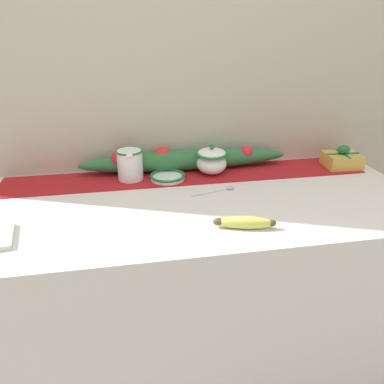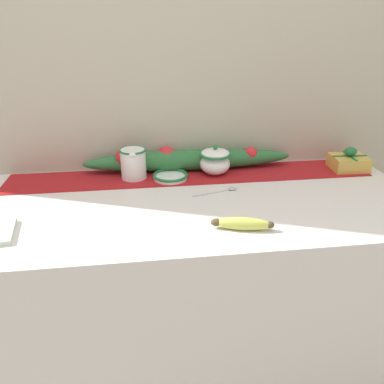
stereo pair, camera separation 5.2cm
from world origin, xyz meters
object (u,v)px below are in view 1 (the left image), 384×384
(small_dish, at_px, (168,177))
(sugar_bowl, at_px, (212,161))
(banana, at_px, (245,222))
(spoon, at_px, (227,189))
(cream_pitcher, at_px, (130,163))
(gift_box, at_px, (342,159))

(small_dish, bearing_deg, sugar_bowl, 9.02)
(small_dish, height_order, banana, banana)
(small_dish, distance_m, banana, 0.45)
(banana, relative_size, spoon, 1.07)
(sugar_bowl, relative_size, small_dish, 0.89)
(sugar_bowl, height_order, banana, sugar_bowl)
(sugar_bowl, distance_m, banana, 0.44)
(cream_pitcher, bearing_deg, spoon, -25.93)
(sugar_bowl, relative_size, banana, 0.66)
(sugar_bowl, bearing_deg, cream_pitcher, 179.71)
(cream_pitcher, bearing_deg, small_dish, -12.20)
(cream_pitcher, xyz_separation_m, gift_box, (0.87, -0.02, -0.03))
(small_dish, bearing_deg, banana, -66.77)
(gift_box, bearing_deg, small_dish, -179.39)
(spoon, bearing_deg, gift_box, -0.68)
(spoon, bearing_deg, sugar_bowl, 81.11)
(cream_pitcher, distance_m, gift_box, 0.87)
(sugar_bowl, bearing_deg, spoon, -83.33)
(banana, distance_m, spoon, 0.28)
(spoon, relative_size, gift_box, 1.18)
(small_dish, relative_size, gift_box, 0.93)
(cream_pitcher, distance_m, sugar_bowl, 0.32)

